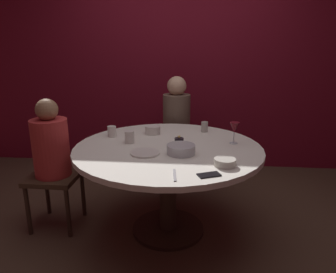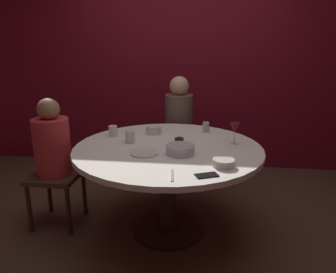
{
  "view_description": "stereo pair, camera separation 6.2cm",
  "coord_description": "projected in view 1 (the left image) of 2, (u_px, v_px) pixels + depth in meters",
  "views": [
    {
      "loc": [
        0.22,
        -2.33,
        1.52
      ],
      "look_at": [
        0.0,
        0.0,
        0.83
      ],
      "focal_mm": 33.45,
      "sensor_mm": 36.0,
      "label": 1
    },
    {
      "loc": [
        0.28,
        -2.32,
        1.52
      ],
      "look_at": [
        0.0,
        0.0,
        0.83
      ],
      "focal_mm": 33.45,
      "sensor_mm": 36.0,
      "label": 2
    }
  ],
  "objects": [
    {
      "name": "ground_plane",
      "position": [
        168.0,
        230.0,
        2.68
      ],
      "size": [
        8.0,
        8.0,
        0.0
      ],
      "primitive_type": "plane",
      "color": "#4C3828"
    },
    {
      "name": "back_wall",
      "position": [
        180.0,
        63.0,
        3.85
      ],
      "size": [
        6.0,
        0.1,
        2.6
      ],
      "primitive_type": "cube",
      "color": "maroon",
      "rests_on": "ground"
    },
    {
      "name": "dining_table",
      "position": [
        168.0,
        162.0,
        2.5
      ],
      "size": [
        1.48,
        1.48,
        0.75
      ],
      "color": "silver",
      "rests_on": "ground"
    },
    {
      "name": "seated_diner_left",
      "position": [
        51.0,
        150.0,
        2.57
      ],
      "size": [
        0.4,
        0.4,
        1.11
      ],
      "rotation": [
        0.0,
        0.0,
        6.28
      ],
      "color": "#3F2D1E",
      "rests_on": "ground"
    },
    {
      "name": "seated_diner_back",
      "position": [
        177.0,
        119.0,
        3.4
      ],
      "size": [
        0.4,
        0.4,
        1.2
      ],
      "rotation": [
        0.0,
        0.0,
        4.71
      ],
      "color": "#3F2D1E",
      "rests_on": "ground"
    },
    {
      "name": "candle_holder",
      "position": [
        179.0,
        142.0,
        2.47
      ],
      "size": [
        0.07,
        0.07,
        0.08
      ],
      "color": "black",
      "rests_on": "dining_table"
    },
    {
      "name": "wine_glass",
      "position": [
        234.0,
        128.0,
        2.5
      ],
      "size": [
        0.08,
        0.08,
        0.18
      ],
      "color": "silver",
      "rests_on": "dining_table"
    },
    {
      "name": "dinner_plate",
      "position": [
        145.0,
        153.0,
        2.29
      ],
      "size": [
        0.22,
        0.22,
        0.01
      ],
      "primitive_type": "cylinder",
      "color": "silver",
      "rests_on": "dining_table"
    },
    {
      "name": "cell_phone",
      "position": [
        209.0,
        175.0,
        1.91
      ],
      "size": [
        0.16,
        0.12,
        0.01
      ],
      "primitive_type": "cube",
      "rotation": [
        0.0,
        0.0,
        1.98
      ],
      "color": "black",
      "rests_on": "dining_table"
    },
    {
      "name": "bowl_serving_large",
      "position": [
        181.0,
        149.0,
        2.29
      ],
      "size": [
        0.21,
        0.21,
        0.07
      ],
      "primitive_type": "cylinder",
      "color": "#B7B7BC",
      "rests_on": "dining_table"
    },
    {
      "name": "bowl_salad_center",
      "position": [
        153.0,
        130.0,
        2.8
      ],
      "size": [
        0.14,
        0.14,
        0.07
      ],
      "primitive_type": "cylinder",
      "color": "silver",
      "rests_on": "dining_table"
    },
    {
      "name": "bowl_small_white",
      "position": [
        225.0,
        162.0,
        2.06
      ],
      "size": [
        0.14,
        0.14,
        0.05
      ],
      "primitive_type": "cylinder",
      "color": "beige",
      "rests_on": "dining_table"
    },
    {
      "name": "cup_near_candle",
      "position": [
        205.0,
        127.0,
        2.86
      ],
      "size": [
        0.06,
        0.06,
        0.09
      ],
      "primitive_type": "cylinder",
      "color": "#B2ADA3",
      "rests_on": "dining_table"
    },
    {
      "name": "cup_by_left_diner",
      "position": [
        130.0,
        137.0,
        2.54
      ],
      "size": [
        0.08,
        0.08,
        0.1
      ],
      "primitive_type": "cylinder",
      "color": "silver",
      "rests_on": "dining_table"
    },
    {
      "name": "cup_by_right_diner",
      "position": [
        112.0,
        131.0,
        2.71
      ],
      "size": [
        0.07,
        0.07,
        0.09
      ],
      "primitive_type": "cylinder",
      "color": "silver",
      "rests_on": "dining_table"
    },
    {
      "name": "fork_near_plate",
      "position": [
        175.0,
        175.0,
        1.91
      ],
      "size": [
        0.04,
        0.18,
        0.01
      ],
      "primitive_type": "cube",
      "rotation": [
        0.0,
        0.0,
        0.11
      ],
      "color": "#B7B7BC",
      "rests_on": "dining_table"
    },
    {
      "name": "knife_near_plate",
      "position": [
        149.0,
        127.0,
        3.02
      ],
      "size": [
        0.02,
        0.18,
        0.01
      ],
      "primitive_type": "cube",
      "rotation": [
        0.0,
        0.0,
        -0.05
      ],
      "color": "#B7B7BC",
      "rests_on": "dining_table"
    }
  ]
}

